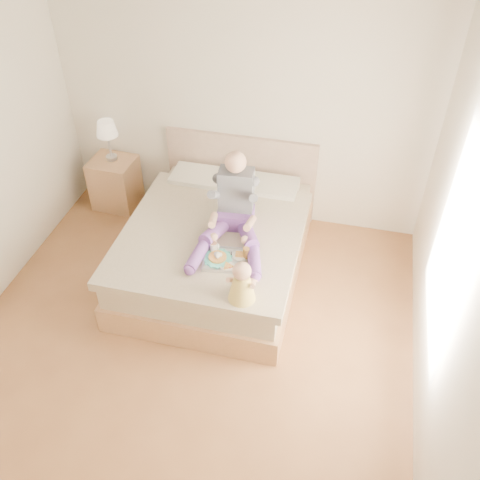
% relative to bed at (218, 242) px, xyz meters
% --- Properties ---
extents(room, '(4.02, 4.22, 2.71)m').
position_rel_bed_xyz_m(room, '(0.08, -1.08, 1.19)').
color(room, brown).
rests_on(room, ground).
extents(bed, '(1.70, 2.18, 1.00)m').
position_rel_bed_xyz_m(bed, '(0.00, 0.00, 0.00)').
color(bed, '#A3754C').
rests_on(bed, ground).
extents(nightstand, '(0.51, 0.46, 0.60)m').
position_rel_bed_xyz_m(nightstand, '(-1.48, 0.77, -0.01)').
color(nightstand, '#A3754C').
rests_on(nightstand, ground).
extents(lamp, '(0.23, 0.23, 0.48)m').
position_rel_bed_xyz_m(lamp, '(-1.48, 0.81, 0.65)').
color(lamp, silver).
rests_on(lamp, nightstand).
extents(adult, '(0.69, 1.00, 0.81)m').
position_rel_bed_xyz_m(adult, '(0.20, -0.13, 0.53)').
color(adult, '#5C3482').
rests_on(adult, bed).
extents(tray, '(0.46, 0.39, 0.12)m').
position_rel_bed_xyz_m(tray, '(0.25, -0.54, 0.32)').
color(tray, silver).
rests_on(tray, bed).
extents(baby, '(0.26, 0.35, 0.39)m').
position_rel_bed_xyz_m(baby, '(0.49, -0.96, 0.45)').
color(baby, gold).
rests_on(baby, bed).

